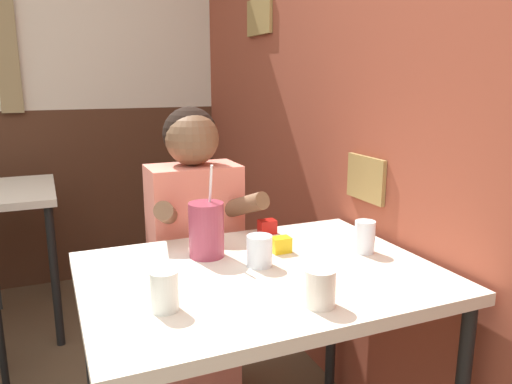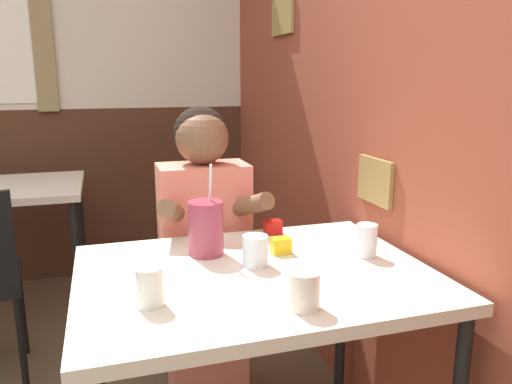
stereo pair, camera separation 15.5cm
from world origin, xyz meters
TOP-DOWN VIEW (x-y plane):
  - brick_wall_right at (1.13, 1.19)m, footprint 0.08×4.38m
  - back_wall at (-0.01, 2.41)m, footprint 5.21×0.09m
  - main_table at (0.58, 0.34)m, footprint 1.01×0.76m
  - person_seated at (0.54, 0.88)m, footprint 0.42×0.40m
  - cocktail_pitcher at (0.47, 0.52)m, footprint 0.11×0.11m
  - glass_near_pitcher at (0.95, 0.35)m, footprint 0.06×0.06m
  - glass_center at (0.27, 0.20)m, footprint 0.07×0.07m
  - glass_far_side at (0.62, 0.08)m, footprint 0.08×0.08m
  - glass_by_brick at (0.59, 0.38)m, footprint 0.08×0.08m
  - condiment_ketchup at (0.74, 0.65)m, footprint 0.06×0.04m
  - condiment_mustard at (0.70, 0.46)m, footprint 0.06×0.04m

SIDE VIEW (x-z plane):
  - person_seated at x=0.54m, z-range 0.03..1.22m
  - main_table at x=0.58m, z-range 0.30..1.05m
  - condiment_ketchup at x=0.74m, z-range 0.75..0.80m
  - condiment_mustard at x=0.70m, z-range 0.75..0.80m
  - glass_by_brick at x=0.59m, z-range 0.75..0.84m
  - glass_far_side at x=0.62m, z-range 0.75..0.84m
  - glass_center at x=0.27m, z-range 0.75..0.84m
  - glass_near_pitcher at x=0.95m, z-range 0.75..0.85m
  - cocktail_pitcher at x=0.47m, z-range 0.69..0.98m
  - brick_wall_right at x=1.13m, z-range 0.00..2.70m
  - back_wall at x=-0.01m, z-range 0.01..2.71m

